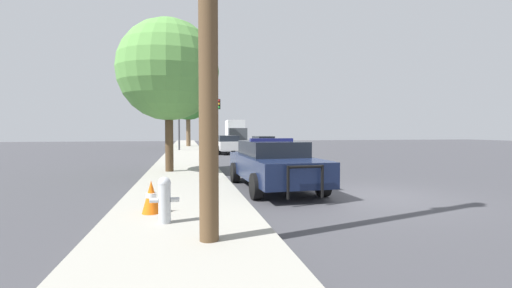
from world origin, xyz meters
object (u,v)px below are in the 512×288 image
Objects in this scene: police_car at (273,163)px; traffic_cone at (151,197)px; traffic_light at (197,112)px; car_background_oncoming at (264,143)px; tree_sidewalk_far at (188,96)px; fire_hydrant at (165,198)px; tree_sidewalk_near at (169,70)px; car_background_midblock at (226,144)px; box_truck at (235,132)px.

police_car reaches higher than traffic_cone.
traffic_light is 6.82m from car_background_oncoming.
police_car is 28.91m from tree_sidewalk_far.
police_car is at bearing -85.19° from traffic_light.
tree_sidewalk_far reaches higher than traffic_light.
tree_sidewalk_far reaches higher than fire_hydrant.
traffic_cone is (-7.86, -24.10, -0.25)m from car_background_oncoming.
police_car is 0.83× the size of tree_sidewalk_near.
traffic_cone is (-0.97, -31.54, -5.25)m from tree_sidewalk_far.
traffic_cone is at bearing -93.97° from traffic_light.
police_car is at bearing -96.19° from car_background_midblock.
car_background_oncoming is at bearing -47.19° from tree_sidewalk_far.
traffic_light is 7.08× the size of traffic_cone.
tree_sidewalk_far reaches higher than car_background_oncoming.
fire_hydrant is at bearing -104.17° from car_background_midblock.
box_truck reaches higher than police_car.
police_car is 1.09× the size of car_background_midblock.
car_background_midblock is (-3.99, -4.06, 0.06)m from car_background_oncoming.
police_car is 7.82× the size of traffic_cone.
tree_sidewalk_near is at bearing 60.33° from car_background_oncoming.
fire_hydrant is at bearing -91.17° from tree_sidewalk_far.
car_background_midblock reaches higher than fire_hydrant.
police_car is 5.02m from fire_hydrant.
tree_sidewalk_far is 31.99m from traffic_cone.
tree_sidewalk_near reaches higher than car_background_oncoming.
traffic_light is 1.00× the size of car_background_oncoming.
tree_sidewalk_far reaches higher than box_truck.
tree_sidewalk_far is at bearing 88.83° from fire_hydrant.
fire_hydrant is 24.69m from traffic_light.
traffic_cone is (-3.87, -20.04, -0.31)m from car_background_midblock.
tree_sidewalk_near is (-0.29, 8.19, 3.71)m from fire_hydrant.
box_truck is at bearing 79.34° from traffic_cone.
tree_sidewalk_near is at bearing 89.82° from traffic_cone.
traffic_light is 0.99× the size of car_background_midblock.
car_background_oncoming is 0.56× the size of tree_sidewalk_far.
car_background_midblock is 13.70m from tree_sidewalk_near.
car_background_oncoming is at bearing 95.21° from box_truck.
traffic_light is at bearing 84.32° from tree_sidewalk_near.
box_truck is 0.85× the size of tree_sidewalk_far.
tree_sidewalk_far is 12.54× the size of traffic_cone.
tree_sidewalk_far is at bearing 94.89° from traffic_light.
tree_sidewalk_far reaches higher than police_car.
police_car is 21.42m from car_background_oncoming.
car_background_midblock is at bearing 40.92° from car_background_oncoming.
tree_sidewalk_near is 0.75× the size of tree_sidewalk_far.
traffic_light is at bearing 86.88° from fire_hydrant.
car_background_oncoming is 25.35m from traffic_cone.
car_background_midblock is at bearing 80.31° from fire_hydrant.
box_truck reaches higher than car_background_midblock.
tree_sidewalk_far reaches higher than tree_sidewalk_near.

